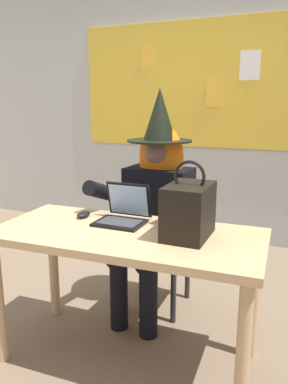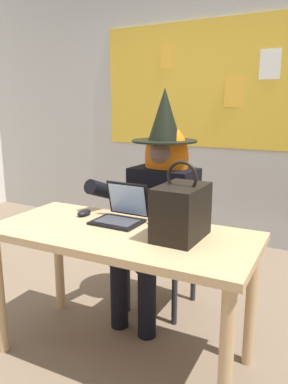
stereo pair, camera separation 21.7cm
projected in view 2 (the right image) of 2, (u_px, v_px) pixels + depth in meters
The scene contains 8 objects.
ground_plane at pixel (93, 339), 2.25m from camera, with size 24.00×24.00×0.00m, color #75604C.
wall_back_bulletin at pixel (216, 92), 3.67m from camera, with size 6.24×2.30×2.95m.
desk_main at pixel (121, 249), 1.96m from camera, with size 1.41×0.69×0.73m.
chair_at_desk at pixel (167, 234), 2.59m from camera, with size 0.43×0.43×0.89m.
person_costumed at pixel (159, 196), 2.42m from camera, with size 0.61×0.68×1.47m.
laptop at pixel (121, 213), 2.08m from camera, with size 0.26×0.25×0.21m.
computer_mouse at pixel (84, 213), 2.20m from camera, with size 0.06×0.10×0.03m, color black.
handbag at pixel (181, 211), 1.80m from camera, with size 0.20×0.30×0.38m.
Camera 2 is at (1.24, -1.59, 1.36)m, focal length 35.31 mm.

